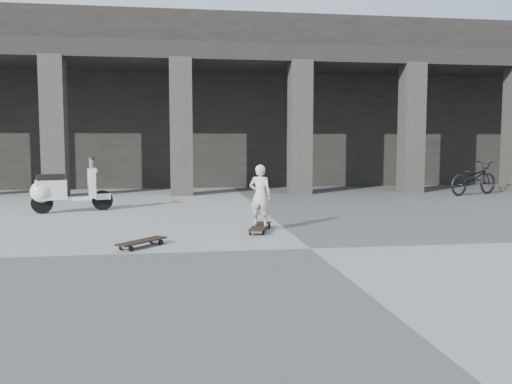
{
  "coord_description": "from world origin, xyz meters",
  "views": [
    {
      "loc": [
        -1.93,
        -7.64,
        1.55
      ],
      "look_at": [
        -0.5,
        2.13,
        0.65
      ],
      "focal_mm": 38.0,
      "sensor_mm": 36.0,
      "label": 1
    }
  ],
  "objects": [
    {
      "name": "ground",
      "position": [
        0.0,
        0.0,
        0.0
      ],
      "size": [
        90.0,
        90.0,
        0.0
      ],
      "primitive_type": "plane",
      "color": "#4C4C4A",
      "rests_on": "ground"
    },
    {
      "name": "colonnade",
      "position": [
        -0.0,
        13.77,
        3.03
      ],
      "size": [
        28.0,
        8.82,
        6.0
      ],
      "color": "black",
      "rests_on": "ground"
    },
    {
      "name": "bicycle",
      "position": [
        6.8,
        7.3,
        0.5
      ],
      "size": [
        2.01,
        1.31,
        1.0
      ],
      "primitive_type": "imported",
      "rotation": [
        0.0,
        0.0,
        1.94
      ],
      "color": "black",
      "rests_on": "ground"
    },
    {
      "name": "skateboard_spare",
      "position": [
        -2.46,
        0.46,
        0.08
      ],
      "size": [
        0.75,
        0.81,
        0.11
      ],
      "rotation": [
        0.0,
        0.0,
        0.86
      ],
      "color": "black",
      "rests_on": "ground"
    },
    {
      "name": "longboard",
      "position": [
        -0.5,
        1.63,
        0.08
      ],
      "size": [
        0.56,
        1.08,
        0.11
      ],
      "rotation": [
        0.0,
        0.0,
        1.26
      ],
      "color": "black",
      "rests_on": "ground"
    },
    {
      "name": "scooter",
      "position": [
        -4.54,
        4.82,
        0.49
      ],
      "size": [
        1.71,
        0.87,
        1.24
      ],
      "rotation": [
        0.0,
        0.0,
        0.33
      ],
      "color": "black",
      "rests_on": "ground"
    },
    {
      "name": "child",
      "position": [
        -0.5,
        1.63,
        0.64
      ],
      "size": [
        0.46,
        0.39,
        1.07
      ],
      "primitive_type": "imported",
      "rotation": [
        0.0,
        0.0,
        2.72
      ],
      "color": "beige",
      "rests_on": "longboard"
    }
  ]
}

